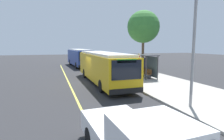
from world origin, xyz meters
TOP-DOWN VIEW (x-y plane):
  - ground_plane at (0.00, 0.00)m, footprint 120.00×120.00m
  - sidewalk_curb at (0.00, 6.00)m, footprint 44.00×6.40m
  - lane_stripe_center at (0.00, -2.20)m, footprint 36.00×0.14m
  - transit_bus_main at (0.73, 1.01)m, footprint 11.75×2.75m
  - transit_bus_second at (-14.71, 0.94)m, footprint 10.22×3.22m
  - bus_shelter at (0.02, 6.04)m, footprint 2.90×1.60m
  - waiting_bench at (0.15, 6.01)m, footprint 1.60×0.48m
  - route_sign_post at (3.37, 3.55)m, footprint 0.44×0.08m
  - pedestrian_commuter at (-2.02, 3.83)m, footprint 0.24×0.40m
  - street_tree_near_shelter at (-5.77, 8.51)m, footprint 4.43×4.43m
  - utility_pole at (9.63, 3.78)m, footprint 0.16×0.16m

SIDE VIEW (x-z plane):
  - ground_plane at x=0.00m, z-range 0.00..0.00m
  - lane_stripe_center at x=0.00m, z-range 0.00..0.01m
  - sidewalk_curb at x=0.00m, z-range 0.00..0.15m
  - waiting_bench at x=0.15m, z-range 0.16..1.11m
  - pedestrian_commuter at x=-2.02m, z-range 0.27..1.96m
  - transit_bus_second at x=-14.71m, z-range 0.14..3.09m
  - transit_bus_main at x=0.73m, z-range 0.14..3.09m
  - bus_shelter at x=0.02m, z-range 0.68..3.16m
  - route_sign_post at x=3.37m, z-range 0.56..3.36m
  - utility_pole at x=9.63m, z-range 0.15..6.55m
  - street_tree_near_shelter at x=-5.77m, z-range 2.03..10.26m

